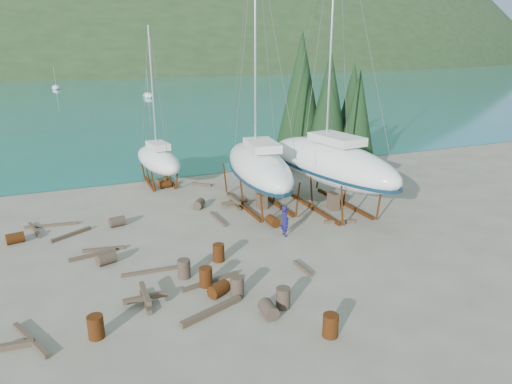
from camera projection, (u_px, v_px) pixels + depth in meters
name	position (u px, v px, depth m)	size (l,w,h in m)	color
ground	(239.00, 251.00, 23.64)	(600.00, 600.00, 0.00)	#6A6453
bay_water	(67.00, 64.00, 299.89)	(700.00, 700.00, 0.00)	#197C7D
far_hill	(67.00, 64.00, 304.28)	(800.00, 360.00, 110.00)	#21351A
far_house_center	(21.00, 67.00, 181.90)	(6.60, 5.60, 5.60)	beige
far_house_right	(147.00, 65.00, 200.62)	(6.60, 5.60, 5.60)	beige
cypress_near_right	(329.00, 103.00, 37.10)	(3.60, 3.60, 10.00)	black
cypress_mid_right	(358.00, 116.00, 36.17)	(3.06, 3.06, 8.50)	black
cypress_back_left	(301.00, 91.00, 38.03)	(4.14, 4.14, 11.50)	black
cypress_far_right	(352.00, 107.00, 39.27)	(3.24, 3.24, 9.00)	black
moored_boat_mid	(148.00, 96.00, 97.43)	(2.00, 5.00, 6.05)	white
moored_boat_far	(56.00, 88.00, 117.00)	(2.00, 5.00, 6.05)	white
large_sailboat_near	(259.00, 166.00, 29.63)	(4.69, 11.10, 16.95)	white
large_sailboat_far	(330.00, 162.00, 29.30)	(4.91, 12.14, 18.65)	white
small_sailboat_shore	(158.00, 159.00, 34.86)	(3.19, 7.49, 11.61)	white
worker	(285.00, 221.00, 25.29)	(0.65, 0.43, 1.78)	#141251
drum_1	(269.00, 309.00, 17.80)	(0.58, 0.58, 0.88)	#2D2823
drum_2	(15.00, 238.00, 24.50)	(0.58, 0.58, 0.88)	#613210
drum_4	(165.00, 184.00, 34.23)	(0.58, 0.58, 0.88)	#613210
drum_5	(237.00, 287.00, 19.21)	(0.58, 0.58, 0.88)	#2D2823
drum_6	(273.00, 221.00, 26.91)	(0.58, 0.58, 0.88)	#613210
drum_7	(330.00, 325.00, 16.51)	(0.58, 0.58, 0.88)	#613210
drum_9	(117.00, 222.00, 26.83)	(0.58, 0.58, 0.88)	#2D2823
drum_10	(206.00, 277.00, 20.02)	(0.58, 0.58, 0.88)	#613210
drum_11	(199.00, 204.00, 29.88)	(0.58, 0.58, 0.88)	#2D2823
drum_12	(219.00, 289.00, 19.29)	(0.58, 0.58, 0.88)	#613210
drum_13	(96.00, 327.00, 16.43)	(0.58, 0.58, 0.88)	#613210
drum_14	(219.00, 253.00, 22.40)	(0.58, 0.58, 0.88)	#613210
drum_15	(106.00, 258.00, 22.12)	(0.58, 0.58, 0.88)	#2D2823
drum_16	(184.00, 269.00, 20.77)	(0.58, 0.58, 0.88)	#2D2823
drum_17	(283.00, 298.00, 18.33)	(0.58, 0.58, 0.88)	#2D2823
timber_1	(339.00, 222.00, 27.35)	(0.19, 1.82, 0.19)	#4E3C2C
timber_2	(71.00, 234.00, 25.49)	(0.19, 2.48, 0.19)	#4E3C2C
timber_3	(154.00, 271.00, 21.38)	(0.15, 3.01, 0.15)	#4E3C2C
timber_4	(104.00, 249.00, 23.63)	(0.17, 2.08, 0.17)	#4E3C2C
timber_5	(211.00, 281.00, 20.38)	(0.16, 2.85, 0.16)	#4E3C2C
timber_6	(201.00, 185.00, 34.80)	(0.19, 1.61, 0.19)	#4E3C2C
timber_7	(303.00, 268.00, 21.58)	(0.17, 1.55, 0.17)	#4E3C2C
timber_10	(218.00, 219.00, 27.85)	(0.16, 2.45, 0.16)	#4E3C2C
timber_12	(93.00, 255.00, 22.96)	(0.17, 2.32, 0.17)	#4E3C2C
timber_13	(17.00, 345.00, 15.95)	(0.22, 1.12, 0.22)	#4E3C2C
timber_14	(31.00, 340.00, 16.27)	(0.18, 2.75, 0.18)	#4E3C2C
timber_15	(52.00, 225.00, 26.87)	(0.15, 2.93, 0.15)	#4E3C2C
timber_16	(212.00, 311.00, 18.02)	(0.23, 2.91, 0.23)	#4E3C2C
timber_17	(35.00, 230.00, 26.15)	(0.16, 2.53, 0.16)	#4E3C2C
timber_pile_fore	(145.00, 298.00, 18.62)	(1.80, 1.80, 0.60)	#4E3C2C
timber_pile_aft	(235.00, 202.00, 30.16)	(1.80, 1.80, 0.60)	#4E3C2C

